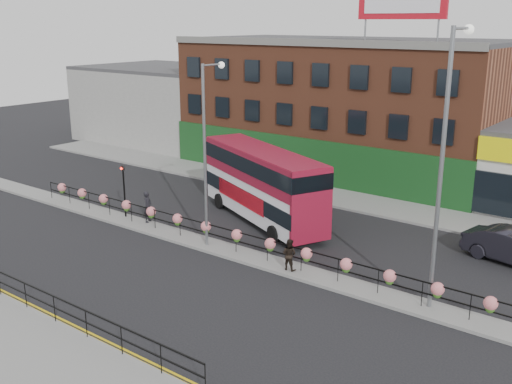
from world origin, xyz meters
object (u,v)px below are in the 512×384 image
Objects in this scene: lamp_column_east at (446,147)px; lamp_column_west at (208,140)px; double_decker_bus at (263,178)px; pedestrian_b at (289,254)px; pedestrian_a at (148,207)px.

lamp_column_west is at bearing -178.42° from lamp_column_east.
double_decker_bus reaches higher than pedestrian_b.
pedestrian_a is 1.22× the size of pedestrian_b.
lamp_column_west is 0.83× the size of lamp_column_east.
lamp_column_east is (17.44, -0.09, 5.79)m from pedestrian_a.
lamp_column_east is (6.82, 0.69, 5.95)m from pedestrian_b.
double_decker_bus is at bearing 92.31° from lamp_column_west.
pedestrian_a is 7.05m from lamp_column_west.
pedestrian_b is at bearing -118.68° from pedestrian_a.
lamp_column_east reaches higher than lamp_column_west.
double_decker_bus reaches higher than pedestrian_a.
lamp_column_west reaches higher than pedestrian_b.
lamp_column_west is (0.20, -4.99, 3.07)m from double_decker_bus.
pedestrian_a is at bearing -7.88° from pedestrian_b.
double_decker_bus is 0.96× the size of lamp_column_east.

